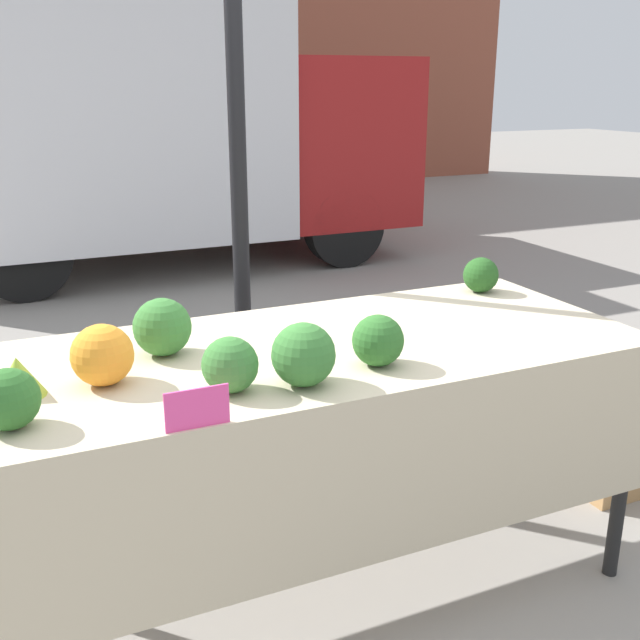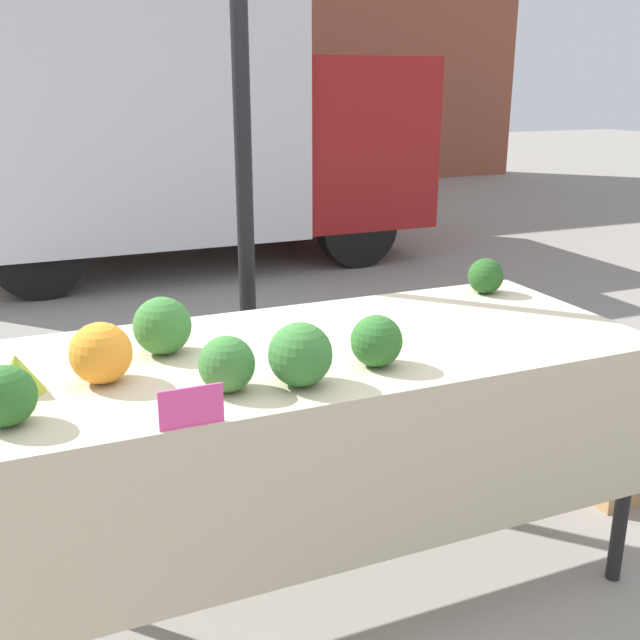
{
  "view_description": "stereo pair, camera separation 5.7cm",
  "coord_description": "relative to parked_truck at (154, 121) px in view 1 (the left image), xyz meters",
  "views": [
    {
      "loc": [
        -0.92,
        -2.04,
        1.69
      ],
      "look_at": [
        0.0,
        0.0,
        0.98
      ],
      "focal_mm": 42.0,
      "sensor_mm": 36.0,
      "label": 1
    },
    {
      "loc": [
        -0.87,
        -2.06,
        1.69
      ],
      "look_at": [
        0.0,
        0.0,
        0.98
      ],
      "focal_mm": 42.0,
      "sensor_mm": 36.0,
      "label": 2
    }
  ],
  "objects": [
    {
      "name": "ground_plane",
      "position": [
        -0.64,
        -5.2,
        -1.33
      ],
      "size": [
        40.0,
        40.0,
        0.0
      ],
      "primitive_type": "plane",
      "color": "gray"
    },
    {
      "name": "tent_pole",
      "position": [
        -0.61,
        -4.32,
        -0.12
      ],
      "size": [
        0.07,
        0.07,
        2.43
      ],
      "color": "black",
      "rests_on": "ground_plane"
    },
    {
      "name": "parked_truck",
      "position": [
        0.0,
        0.0,
        0.0
      ],
      "size": [
        4.33,
        2.28,
        2.52
      ],
      "color": "silver",
      "rests_on": "ground_plane"
    },
    {
      "name": "market_table",
      "position": [
        -0.64,
        -5.27,
        -0.54
      ],
      "size": [
        2.07,
        0.88,
        0.9
      ],
      "color": "beige",
      "rests_on": "ground_plane"
    },
    {
      "name": "orange_cauliflower",
      "position": [
        -1.32,
        -5.26,
        -0.35
      ],
      "size": [
        0.17,
        0.17,
        0.17
      ],
      "color": "orange",
      "rests_on": "market_table"
    },
    {
      "name": "romanesco_head",
      "position": [
        -1.53,
        -5.25,
        -0.38
      ],
      "size": [
        0.14,
        0.14,
        0.11
      ],
      "color": "#93B238",
      "rests_on": "market_table"
    },
    {
      "name": "broccoli_head_0",
      "position": [
        0.19,
        -4.9,
        -0.37
      ],
      "size": [
        0.14,
        0.14,
        0.14
      ],
      "color": "#23511E",
      "rests_on": "market_table"
    },
    {
      "name": "broccoli_head_1",
      "position": [
        -1.57,
        -5.44,
        -0.36
      ],
      "size": [
        0.15,
        0.15,
        0.15
      ],
      "color": "#2D6628",
      "rests_on": "market_table"
    },
    {
      "name": "broccoli_head_2",
      "position": [
        -0.56,
        -5.44,
        -0.36
      ],
      "size": [
        0.15,
        0.15,
        0.15
      ],
      "color": "#2D6628",
      "rests_on": "market_table"
    },
    {
      "name": "broccoli_head_3",
      "position": [
        -0.82,
        -5.49,
        -0.35
      ],
      "size": [
        0.18,
        0.18,
        0.18
      ],
      "color": "#387533",
      "rests_on": "market_table"
    },
    {
      "name": "broccoli_head_4",
      "position": [
        -1.12,
        -5.09,
        -0.35
      ],
      "size": [
        0.18,
        0.18,
        0.18
      ],
      "color": "#387533",
      "rests_on": "market_table"
    },
    {
      "name": "broccoli_head_5",
      "position": [
        -1.02,
        -5.45,
        -0.36
      ],
      "size": [
        0.15,
        0.15,
        0.15
      ],
      "color": "#387533",
      "rests_on": "market_table"
    },
    {
      "name": "price_sign",
      "position": [
        -1.16,
        -5.62,
        -0.38
      ],
      "size": [
        0.16,
        0.01,
        0.1
      ],
      "color": "#EF4793",
      "rests_on": "market_table"
    },
    {
      "name": "produce_crate",
      "position": [
        0.82,
        -5.11,
        -1.19
      ],
      "size": [
        0.42,
        0.3,
        0.28
      ],
      "color": "tan",
      "rests_on": "ground_plane"
    }
  ]
}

